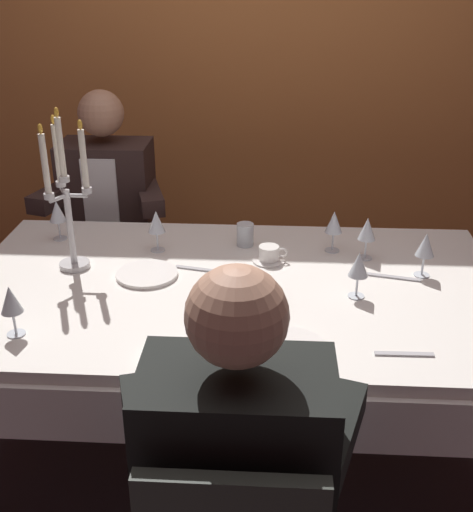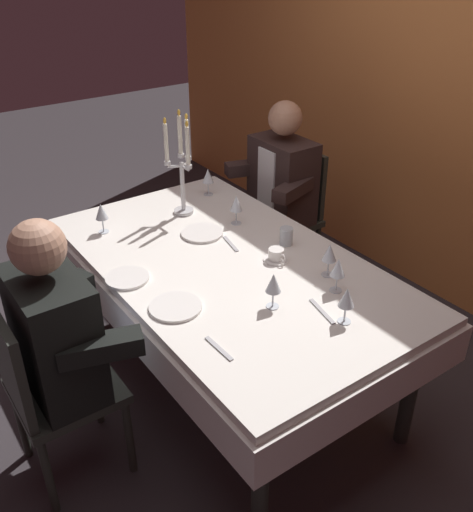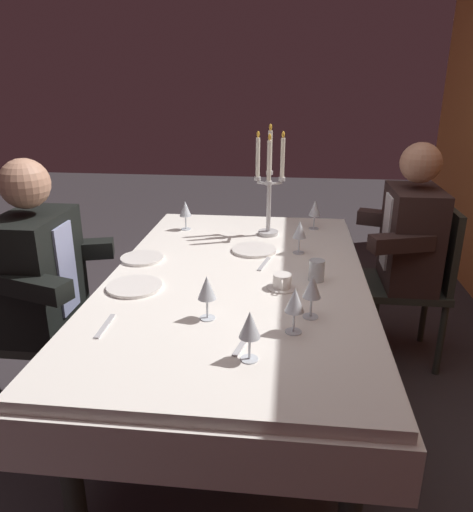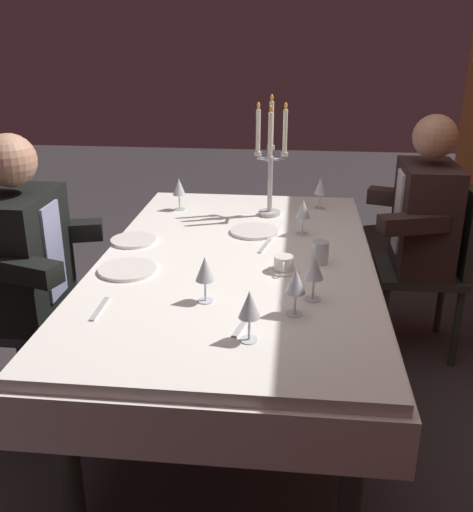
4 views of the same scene
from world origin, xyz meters
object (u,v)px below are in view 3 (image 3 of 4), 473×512
(wine_glass_3, at_px, (185,210))
(seated_diner_0, at_px, (412,237))
(wine_glass_2, at_px, (250,326))
(wine_glass_5, at_px, (207,289))
(wine_glass_1, at_px, (312,288))
(dinner_plate_1, at_px, (254,250))
(wine_glass_4, at_px, (300,231))
(wine_glass_6, at_px, (315,209))
(candelabra, at_px, (269,187))
(dining_table, at_px, (237,299))
(water_tumbler_0, at_px, (317,270))
(dinner_plate_2, at_px, (134,287))
(wine_glass_0, at_px, (295,301))
(coffee_cup_0, at_px, (282,282))
(dinner_plate_0, at_px, (142,258))
(seated_diner_1, at_px, (37,273))

(wine_glass_3, height_order, seated_diner_0, seated_diner_0)
(wine_glass_2, distance_m, wine_glass_5, 0.31)
(wine_glass_1, xyz_separation_m, wine_glass_5, (0.05, -0.37, 0.00))
(dinner_plate_1, relative_size, wine_glass_4, 1.35)
(wine_glass_5, relative_size, wine_glass_6, 1.00)
(dinner_plate_1, height_order, wine_glass_6, wine_glass_6)
(dinner_plate_1, height_order, wine_glass_1, wine_glass_1)
(wine_glass_2, xyz_separation_m, wine_glass_6, (-1.40, 0.25, -0.00))
(candelabra, xyz_separation_m, wine_glass_5, (1.01, -0.17, -0.15))
(dining_table, distance_m, water_tumbler_0, 0.38)
(dinner_plate_2, relative_size, wine_glass_0, 1.38)
(dining_table, distance_m, wine_glass_6, 0.84)
(wine_glass_2, bearing_deg, dinner_plate_1, -176.44)
(wine_glass_2, xyz_separation_m, wine_glass_5, (-0.25, -0.17, 0.00))
(wine_glass_1, bearing_deg, water_tumbler_0, 174.34)
(wine_glass_0, bearing_deg, wine_glass_3, -151.58)
(coffee_cup_0, bearing_deg, water_tumbler_0, 124.35)
(wine_glass_0, bearing_deg, seated_diner_0, 150.69)
(wine_glass_1, bearing_deg, wine_glass_3, -146.36)
(candelabra, distance_m, wine_glass_4, 0.36)
(coffee_cup_0, bearing_deg, dining_table, -121.86)
(wine_glass_6, bearing_deg, coffee_cup_0, -10.64)
(wine_glass_3, xyz_separation_m, coffee_cup_0, (0.76, 0.56, -0.09))
(dinner_plate_0, distance_m, wine_glass_5, 0.70)
(wine_glass_4, bearing_deg, seated_diner_1, -71.99)
(seated_diner_0, xyz_separation_m, seated_diner_1, (0.72, -1.77, 0.00))
(dinner_plate_0, bearing_deg, seated_diner_1, -64.36)
(wine_glass_6, bearing_deg, dinner_plate_2, -39.71)
(dinner_plate_2, relative_size, wine_glass_6, 1.38)
(wine_glass_2, relative_size, wine_glass_5, 1.00)
(dinner_plate_1, bearing_deg, wine_glass_1, 20.62)
(dinner_plate_0, relative_size, dinner_plate_1, 0.91)
(dining_table, relative_size, wine_glass_3, 11.83)
(dinner_plate_1, relative_size, wine_glass_3, 1.35)
(seated_diner_1, bearing_deg, wine_glass_0, 69.65)
(dinner_plate_1, bearing_deg, seated_diner_0, 112.34)
(dining_table, height_order, seated_diner_0, seated_diner_0)
(dinner_plate_2, distance_m, wine_glass_0, 0.72)
(wine_glass_6, bearing_deg, dinner_plate_1, -36.65)
(wine_glass_0, bearing_deg, dinner_plate_2, -114.59)
(wine_glass_1, xyz_separation_m, water_tumbler_0, (-0.34, 0.03, -0.07))
(dinner_plate_2, distance_m, wine_glass_2, 0.71)
(wine_glass_2, xyz_separation_m, seated_diner_0, (-1.33, 0.77, -0.12))
(candelabra, distance_m, water_tumbler_0, 0.70)
(dinner_plate_2, distance_m, wine_glass_6, 1.19)
(wine_glass_5, bearing_deg, dinner_plate_2, -124.02)
(dinner_plate_0, bearing_deg, wine_glass_6, 125.53)
(wine_glass_3, xyz_separation_m, seated_diner_1, (0.70, -0.53, -0.12))
(seated_diner_0, height_order, seated_diner_1, same)
(dinner_plate_2, relative_size, wine_glass_5, 1.38)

